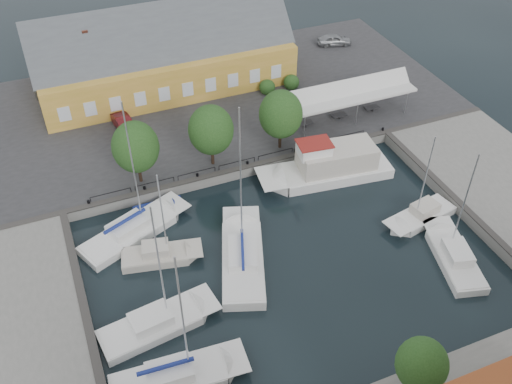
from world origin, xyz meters
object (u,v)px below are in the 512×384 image
car_red (124,124)px  center_sailboat (243,259)px  tent_canopy (350,94)px  car_silver (335,40)px  east_boat_b (421,217)px  trawler (330,168)px  west_boat_c (157,325)px  west_boat_b (160,257)px  east_boat_c (453,258)px  west_boat_a (134,232)px  west_boat_d (176,378)px  launch_nw (158,211)px  warehouse (159,58)px

car_red → center_sailboat: center_sailboat is taller
tent_canopy → car_silver: 17.04m
car_red → east_boat_b: bearing=-54.9°
car_silver → trawler: (-12.72, -22.82, -0.73)m
car_red → west_boat_c: size_ratio=0.36×
east_boat_b → west_boat_b: (-22.37, 4.05, -0.00)m
tent_canopy → east_boat_c: bearing=-94.8°
tent_canopy → east_boat_c: size_ratio=1.31×
west_boat_a → west_boat_d: bearing=-92.0°
car_silver → center_sailboat: center_sailboat is taller
west_boat_c → launch_nw: (3.28, 12.19, -0.17)m
trawler → west_boat_d: 25.11m
east_boat_c → center_sailboat: bearing=158.5°
tent_canopy → west_boat_c: 31.70m
east_boat_b → east_boat_c: (-0.35, -5.06, -0.00)m
tent_canopy → trawler: bearing=-129.2°
west_boat_a → west_boat_c: west_boat_a is taller
car_red → center_sailboat: size_ratio=0.30×
center_sailboat → trawler: (11.69, 7.26, 0.65)m
west_boat_a → west_boat_b: size_ratio=1.43×
center_sailboat → west_boat_b: 6.73m
trawler → west_boat_a: west_boat_a is taller
launch_nw → east_boat_b: bearing=-24.9°
warehouse → west_boat_c: size_ratio=2.39×
warehouse → west_boat_a: west_boat_a is taller
warehouse → tent_canopy: (16.60, -13.86, -0.74)m
tent_canopy → west_boat_d: size_ratio=1.14×
center_sailboat → east_boat_b: bearing=-4.3°
car_silver → west_boat_d: west_boat_d is taller
east_boat_b → launch_nw: bearing=155.1°
east_boat_b → west_boat_d: bearing=-163.6°
warehouse → east_boat_b: bearing=-62.8°
west_boat_c → west_boat_d: west_boat_d is taller
launch_nw → trawler: bearing=-4.4°
west_boat_b → warehouse: bearing=74.4°
east_boat_c → west_boat_a: (-23.36, 12.77, 0.01)m
trawler → west_boat_b: 18.35m
car_red → west_boat_a: west_boat_a is taller
center_sailboat → west_boat_d: (-7.97, -8.34, -0.09)m
center_sailboat → launch_nw: center_sailboat is taller
west_boat_c → west_boat_a: bearing=86.5°
center_sailboat → west_boat_a: 9.88m
car_red → west_boat_b: size_ratio=0.47×
trawler → launch_nw: (-16.49, 1.28, -0.93)m
west_boat_c → launch_nw: size_ratio=2.66×
east_boat_c → west_boat_b: 23.83m
east_boat_b → east_boat_c: size_ratio=0.91×
west_boat_a → tent_canopy: bearing=17.8°
warehouse → west_boat_a: (-8.50, -21.93, -4.16)m
west_boat_b → west_boat_c: 6.78m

